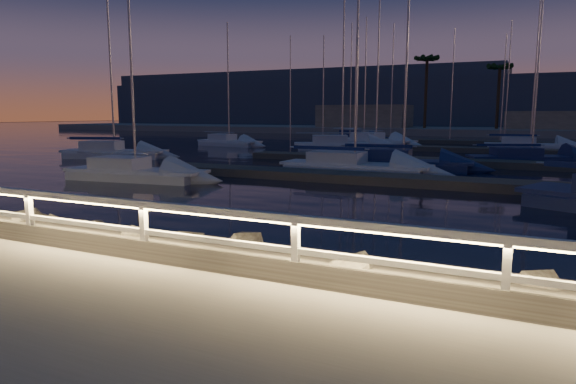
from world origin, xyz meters
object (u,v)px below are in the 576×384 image
Objects in this scene: sailboat_f at (399,162)px; sailboat_j at (339,144)px; sailboat_l at (528,158)px; sailboat_a at (112,152)px; sailboat_k at (528,145)px; sailboat_m at (355,136)px; guard_rail at (99,212)px; sailboat_c at (351,165)px; sailboat_n at (374,141)px; sailboat_b at (132,171)px; sailboat_e at (228,142)px.

sailboat_j is at bearing 116.98° from sailboat_f.
sailboat_l is at bearing 41.83° from sailboat_f.
sailboat_k is at bearing 21.61° from sailboat_a.
sailboat_m is (-4.79, 18.93, -0.04)m from sailboat_j.
guard_rail is at bearing -104.28° from sailboat_k.
sailboat_c reaches higher than guard_rail.
guard_rail is 28.92m from sailboat_a.
sailboat_c is 25.34m from sailboat_n.
sailboat_k is (6.67, 43.57, -0.96)m from guard_rail.
sailboat_l is (6.57, 7.03, -0.03)m from sailboat_f.
guard_rail is at bearing -56.23° from sailboat_b.
sailboat_k is 1.14× the size of sailboat_m.
sailboat_b reaches higher than sailboat_m.
sailboat_c reaches higher than sailboat_f.
sailboat_n is at bearing 42.52° from sailboat_a.
sailboat_f is at bearing -25.32° from sailboat_e.
sailboat_a is 0.98× the size of sailboat_f.
sailboat_l reaches higher than sailboat_k.
sailboat_b is 1.06× the size of sailboat_m.
sailboat_a is 1.05× the size of sailboat_b.
sailboat_l is at bearing 38.43° from sailboat_b.
sailboat_j reaches higher than sailboat_k.
sailboat_f is (0.36, 22.12, -0.94)m from guard_rail.
sailboat_c is 1.04× the size of sailboat_l.
guard_rail is at bearing -125.97° from sailboat_l.
sailboat_l is at bearing -25.25° from sailboat_n.
sailboat_m is at bearing 137.43° from sailboat_n.
sailboat_n reaches higher than sailboat_e.
sailboat_c is (8.63, 7.24, 0.01)m from sailboat_b.
sailboat_l reaches higher than sailboat_f.
guard_rail is 44.50m from sailboat_n.
sailboat_b is 14.63m from sailboat_f.
sailboat_f is at bearing 89.07° from guard_rail.
sailboat_n is at bearing 173.24° from sailboat_k.
sailboat_f is 0.99× the size of sailboat_l.
guard_rail is 3.71× the size of sailboat_e.
sailboat_l is (27.05, -7.07, -0.04)m from sailboat_e.
sailboat_c is at bearing -153.17° from sailboat_l.
sailboat_m is (-13.54, 32.89, -0.01)m from sailboat_f.
sailboat_c is 1.05× the size of sailboat_f.
sailboat_b is 26.18m from sailboat_e.
sailboat_c is 25.16m from sailboat_e.
sailboat_e is 0.83× the size of sailboat_n.
sailboat_m is (-19.85, 11.44, 0.01)m from sailboat_k.
sailboat_f is at bearing -111.97° from sailboat_k.
sailboat_n is at bearing -60.55° from sailboat_m.
sailboat_m is at bearing 87.34° from sailboat_b.
sailboat_b is at bearing -74.51° from sailboat_n.
sailboat_c is at bearing -33.26° from sailboat_e.
sailboat_l reaches higher than sailboat_b.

